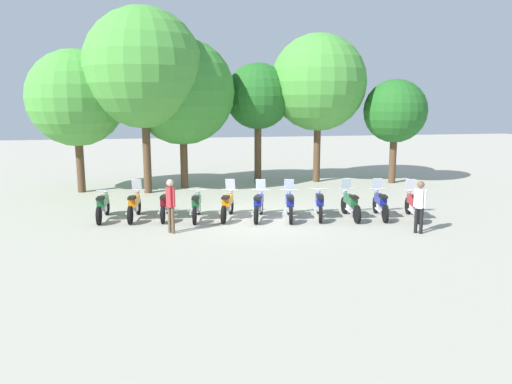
% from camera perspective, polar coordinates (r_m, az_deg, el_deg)
% --- Properties ---
extents(ground_plane, '(80.00, 80.00, 0.00)m').
position_cam_1_polar(ground_plane, '(18.15, 0.29, -3.08)').
color(ground_plane, '#ADA899').
extents(motorcycle_0, '(0.62, 2.19, 0.99)m').
position_cam_1_polar(motorcycle_0, '(18.78, -17.16, -1.52)').
color(motorcycle_0, black).
rests_on(motorcycle_0, ground_plane).
extents(motorcycle_1, '(0.67, 2.18, 1.37)m').
position_cam_1_polar(motorcycle_1, '(18.57, -13.79, -1.44)').
color(motorcycle_1, black).
rests_on(motorcycle_1, ground_plane).
extents(motorcycle_2, '(0.66, 2.19, 0.99)m').
position_cam_1_polar(motorcycle_2, '(18.44, -10.36, -1.44)').
color(motorcycle_2, black).
rests_on(motorcycle_2, ground_plane).
extents(motorcycle_3, '(0.70, 2.18, 0.99)m').
position_cam_1_polar(motorcycle_3, '(18.12, -6.84, -1.54)').
color(motorcycle_3, black).
rests_on(motorcycle_3, ground_plane).
extents(motorcycle_4, '(0.86, 2.12, 1.37)m').
position_cam_1_polar(motorcycle_4, '(18.13, -3.29, -1.44)').
color(motorcycle_4, black).
rests_on(motorcycle_4, ground_plane).
extents(motorcycle_5, '(0.86, 2.12, 1.37)m').
position_cam_1_polar(motorcycle_5, '(18.05, 0.31, -1.47)').
color(motorcycle_5, black).
rests_on(motorcycle_5, ground_plane).
extents(motorcycle_6, '(0.74, 2.17, 1.37)m').
position_cam_1_polar(motorcycle_6, '(18.10, 3.88, -1.46)').
color(motorcycle_6, black).
rests_on(motorcycle_6, ground_plane).
extents(motorcycle_7, '(0.81, 2.14, 0.99)m').
position_cam_1_polar(motorcycle_7, '(18.35, 7.28, -1.41)').
color(motorcycle_7, black).
rests_on(motorcycle_7, ground_plane).
extents(motorcycle_8, '(0.62, 2.19, 1.37)m').
position_cam_1_polar(motorcycle_8, '(18.50, 10.76, -1.36)').
color(motorcycle_8, black).
rests_on(motorcycle_8, ground_plane).
extents(motorcycle_9, '(0.74, 2.17, 1.37)m').
position_cam_1_polar(motorcycle_9, '(18.83, 14.06, -1.29)').
color(motorcycle_9, black).
rests_on(motorcycle_9, ground_plane).
extents(motorcycle_10, '(0.79, 2.15, 1.37)m').
position_cam_1_polar(motorcycle_10, '(18.98, 17.59, -1.37)').
color(motorcycle_10, black).
rests_on(motorcycle_10, ground_plane).
extents(person_0, '(0.35, 0.33, 1.72)m').
position_cam_1_polar(person_0, '(16.82, 18.27, -1.19)').
color(person_0, black).
rests_on(person_0, ground_plane).
extents(person_1, '(0.33, 0.36, 1.77)m').
position_cam_1_polar(person_1, '(16.23, -9.76, -1.08)').
color(person_1, brown).
rests_on(person_1, ground_plane).
extents(tree_0, '(4.38, 4.38, 6.54)m').
position_cam_1_polar(tree_0, '(24.41, -19.95, 10.07)').
color(tree_0, brown).
rests_on(tree_0, ground_plane).
extents(tree_1, '(5.36, 5.36, 8.34)m').
position_cam_1_polar(tree_1, '(23.40, -12.78, 13.66)').
color(tree_1, brown).
rests_on(tree_1, ground_plane).
extents(tree_2, '(5.03, 5.03, 7.17)m').
position_cam_1_polar(tree_2, '(24.39, -8.46, 11.28)').
color(tree_2, brown).
rests_on(tree_2, ground_plane).
extents(tree_3, '(3.35, 3.35, 6.13)m').
position_cam_1_polar(tree_3, '(25.79, 0.22, 10.86)').
color(tree_3, brown).
rests_on(tree_3, ground_plane).
extents(tree_4, '(4.93, 4.93, 7.61)m').
position_cam_1_polar(tree_4, '(26.25, 7.18, 12.33)').
color(tree_4, brown).
rests_on(tree_4, ground_plane).
extents(tree_5, '(3.21, 3.21, 5.32)m').
position_cam_1_polar(tree_5, '(26.60, 15.66, 8.88)').
color(tree_5, brown).
rests_on(tree_5, ground_plane).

